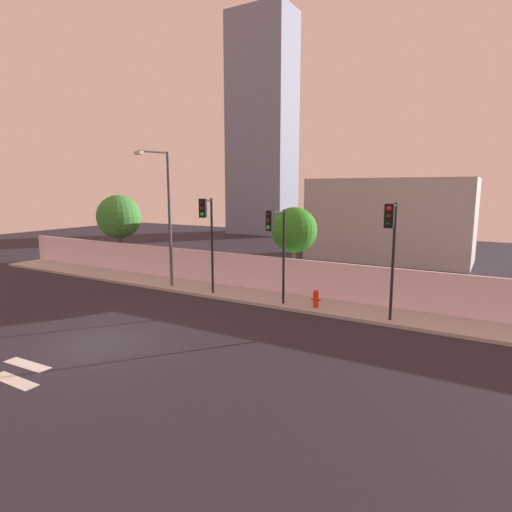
# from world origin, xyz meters

# --- Properties ---
(ground_plane) EXTENTS (80.00, 80.00, 0.00)m
(ground_plane) POSITION_xyz_m (0.00, 0.00, 0.00)
(ground_plane) COLOR #26232D
(sidewalk) EXTENTS (36.00, 2.40, 0.15)m
(sidewalk) POSITION_xyz_m (0.00, 8.20, 0.07)
(sidewalk) COLOR #A5A5A5
(sidewalk) RESTS_ON ground
(perimeter_wall) EXTENTS (36.00, 0.18, 1.80)m
(perimeter_wall) POSITION_xyz_m (0.00, 9.49, 1.05)
(perimeter_wall) COLOR silver
(perimeter_wall) RESTS_ON sidewalk
(traffic_light_left) EXTENTS (0.51, 1.31, 4.85)m
(traffic_light_left) POSITION_xyz_m (-0.29, 6.98, 3.68)
(traffic_light_left) COLOR black
(traffic_light_left) RESTS_ON sidewalk
(traffic_light_center) EXTENTS (0.47, 1.21, 4.38)m
(traffic_light_center) POSITION_xyz_m (3.50, 7.01, 3.35)
(traffic_light_center) COLOR black
(traffic_light_center) RESTS_ON sidewalk
(traffic_light_right) EXTENTS (0.35, 1.54, 4.78)m
(traffic_light_right) POSITION_xyz_m (8.54, 6.86, 3.64)
(traffic_light_right) COLOR black
(traffic_light_right) RESTS_ON sidewalk
(street_lamp_curbside) EXTENTS (0.86, 1.89, 7.25)m
(street_lamp_curbside) POSITION_xyz_m (-3.45, 7.52, 4.39)
(street_lamp_curbside) COLOR #4C4C51
(street_lamp_curbside) RESTS_ON sidewalk
(fire_hydrant) EXTENTS (0.44, 0.26, 0.83)m
(fire_hydrant) POSITION_xyz_m (5.20, 7.67, 0.59)
(fire_hydrant) COLOR red
(fire_hydrant) RESTS_ON sidewalk
(roadside_tree_leftmost) EXTENTS (2.99, 2.99, 5.04)m
(roadside_tree_leftmost) POSITION_xyz_m (-10.59, 10.66, 3.54)
(roadside_tree_leftmost) COLOR brown
(roadside_tree_leftmost) RESTS_ON ground
(roadside_tree_midleft) EXTENTS (2.45, 2.45, 4.51)m
(roadside_tree_midleft) POSITION_xyz_m (2.69, 10.66, 3.27)
(roadside_tree_midleft) COLOR brown
(roadside_tree_midleft) RESTS_ON ground
(low_building_distant) EXTENTS (11.80, 6.00, 6.22)m
(low_building_distant) POSITION_xyz_m (4.82, 23.49, 3.11)
(low_building_distant) COLOR #A4A4A4
(low_building_distant) RESTS_ON ground
(tower_on_skyline) EXTENTS (7.46, 5.00, 25.58)m
(tower_on_skyline) POSITION_xyz_m (-13.24, 35.49, 12.79)
(tower_on_skyline) COLOR slate
(tower_on_skyline) RESTS_ON ground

